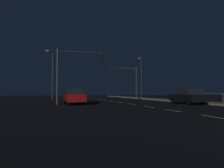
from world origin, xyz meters
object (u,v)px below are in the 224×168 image
Objects in this scene: traffic_light_near_left at (78,65)px; traffic_light_far_center at (129,76)px; street_lamp_corner at (52,70)px; street_lamp_far_end at (141,73)px; car_oncoming at (74,96)px; car at (188,96)px; traffic_light_far_left at (125,75)px.

traffic_light_far_center is (11.29, 16.13, 0.10)m from traffic_light_near_left.
street_lamp_far_end is at bearing 12.55° from street_lamp_corner.
street_lamp_corner reaches higher than traffic_light_far_center.
traffic_light_near_left is 20.59m from street_lamp_far_end.
traffic_light_far_center is at bearing 16.48° from street_lamp_corner.
street_lamp_far_end reaches higher than street_lamp_corner.
traffic_light_far_center is at bearing 54.00° from car_oncoming.
street_lamp_corner is (-13.37, 14.88, 3.65)m from car.
car is 0.60× the size of street_lamp_corner.
traffic_light_far_center reaches higher than traffic_light_near_left.
street_lamp_corner is (-2.17, 11.96, 3.65)m from car_oncoming.
street_lamp_far_end reaches higher than traffic_light_far_center.
traffic_light_near_left is (-10.83, 2.85, 3.17)m from car.
street_lamp_corner reaches higher than car.
traffic_light_near_left is (-10.61, -16.25, -0.29)m from traffic_light_far_left.
car_oncoming is 0.79× the size of traffic_light_near_left.
car_oncoming is at bearing -126.00° from traffic_light_far_center.
traffic_light_far_left is 1.03× the size of traffic_light_near_left.
traffic_light_near_left is 0.76× the size of street_lamp_corner.
street_lamp_corner is at bearing 131.93° from car.
traffic_light_far_left reaches higher than traffic_light_far_center.
traffic_light_near_left is 19.69m from traffic_light_far_center.
car is 20.34m from street_lamp_corner.
street_lamp_far_end is at bearing -13.15° from traffic_light_far_left.
traffic_light_far_left is (-0.22, 19.10, 3.46)m from car.
street_lamp_corner is at bearing -162.24° from traffic_light_far_left.
traffic_light_far_left is 0.78× the size of street_lamp_corner.
street_lamp_corner is at bearing -163.52° from traffic_light_far_center.
traffic_light_near_left is (0.37, -0.07, 3.17)m from car_oncoming.
traffic_light_far_center is at bearing 165.85° from street_lamp_far_end.
street_lamp_far_end reaches higher than car.
car_oncoming is at bearing 168.96° from traffic_light_near_left.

